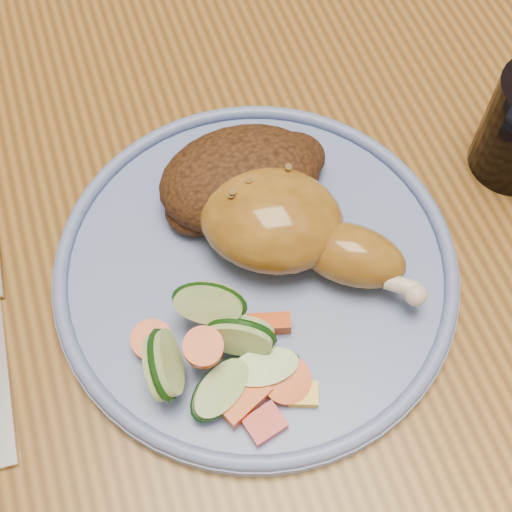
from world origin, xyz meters
name	(u,v)px	position (x,y,z in m)	size (l,w,h in m)	color
ground	(275,400)	(0.00, 0.00, 0.00)	(4.00, 4.00, 0.00)	brown
dining_table	(292,183)	(0.00, 0.00, 0.67)	(0.90, 1.40, 0.75)	brown
plate	(256,270)	(-0.07, -0.12, 0.76)	(0.28, 0.28, 0.01)	#6076B2
plate_rim	(256,263)	(-0.07, -0.12, 0.77)	(0.28, 0.28, 0.01)	#6076B2
chicken_leg	(290,228)	(-0.05, -0.11, 0.79)	(0.15, 0.15, 0.05)	#9B6920
rice_pilaf	(243,178)	(-0.06, -0.06, 0.78)	(0.13, 0.09, 0.05)	#402310
vegetable_pile	(224,356)	(-0.12, -0.18, 0.78)	(0.11, 0.12, 0.05)	#A50A05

